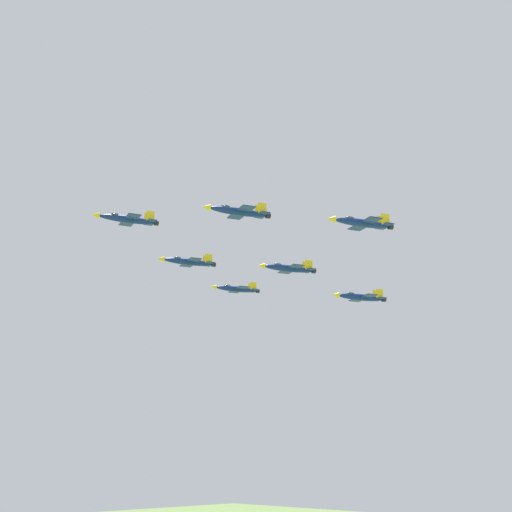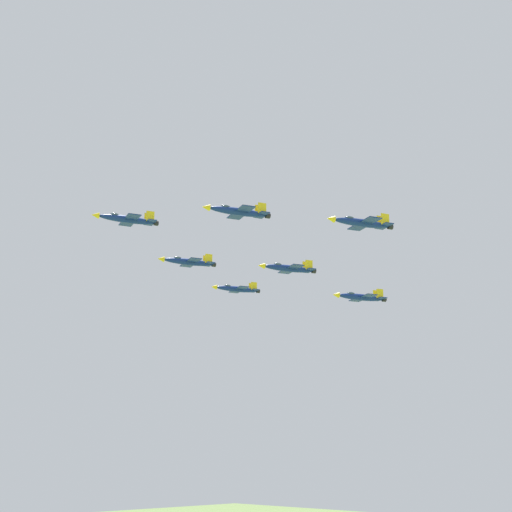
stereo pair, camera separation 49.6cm
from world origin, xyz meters
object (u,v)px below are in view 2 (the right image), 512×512
at_px(jet_right_wingman, 188,262).
at_px(jet_right_outer, 237,289).
at_px(jet_left_wingman, 238,211).
at_px(jet_left_outer, 362,223).
at_px(jet_slot_rear, 288,268).
at_px(jet_lead, 127,219).
at_px(jet_trailing, 361,297).

distance_m(jet_right_wingman, jet_right_outer, 25.29).
xyz_separation_m(jet_left_wingman, jet_left_outer, (22.36, 11.70, -4.86)).
bearing_deg(jet_left_wingman, jet_right_wingman, -90.08).
bearing_deg(jet_left_outer, jet_left_wingman, -39.37).
distance_m(jet_left_wingman, jet_right_wingman, 32.80).
relative_size(jet_right_wingman, jet_slot_rear, 1.02).
distance_m(jet_right_wingman, jet_left_outer, 52.71).
distance_m(jet_lead, jet_left_wingman, 25.25).
distance_m(jet_left_outer, jet_right_outer, 65.38).
distance_m(jet_left_wingman, jet_right_outer, 52.85).
relative_size(jet_left_wingman, jet_slot_rear, 1.03).
distance_m(jet_left_outer, jet_slot_rear, 32.72).
xyz_separation_m(jet_lead, jet_left_outer, (44.72, 23.40, -5.66)).
distance_m(jet_slot_rear, jet_trailing, 19.93).
height_order(jet_right_wingman, jet_left_outer, jet_right_wingman).
bearing_deg(jet_left_wingman, jet_slot_rear, -139.72).
bearing_deg(jet_right_wingman, jet_slot_rear, 139.33).
bearing_deg(jet_left_wingman, jet_left_outer, 139.56).
relative_size(jet_left_wingman, jet_right_outer, 1.05).
xyz_separation_m(jet_right_wingman, jet_slot_rear, (22.36, 11.70, -3.56)).
xyz_separation_m(jet_right_outer, jet_trailing, (37.51, 5.57, -7.10)).
bearing_deg(jet_slot_rear, jet_right_outer, -88.96).
bearing_deg(jet_right_outer, jet_lead, 40.25).
bearing_deg(jet_trailing, jet_left_wingman, 22.82).
relative_size(jet_right_wingman, jet_right_outer, 1.04).
bearing_deg(jet_left_outer, jet_slot_rear, -89.00).
distance_m(jet_lead, jet_slot_rear, 39.09).
distance_m(jet_left_wingman, jet_left_outer, 25.70).
height_order(jet_left_wingman, jet_left_outer, jet_left_wingman).
bearing_deg(jet_right_wingman, jet_right_outer, -139.95).
relative_size(jet_lead, jet_left_wingman, 0.98).
bearing_deg(jet_lead, jet_left_outer, 138.56).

